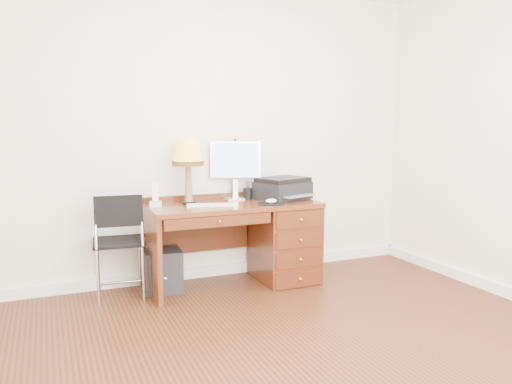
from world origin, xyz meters
name	(u,v)px	position (x,y,z in m)	size (l,w,h in m)	color
ground	(309,348)	(0.00, 0.00, 0.00)	(4.00, 4.00, 0.00)	#3A1B0D
room_shell	(269,308)	(0.00, 0.63, 0.05)	(4.00, 4.00, 4.00)	white
desk	(266,237)	(0.32, 1.40, 0.41)	(1.50, 0.67, 0.75)	#642A15
monitor	(235,163)	(0.10, 1.64, 1.09)	(0.46, 0.21, 0.54)	silver
keyboard	(210,205)	(-0.24, 1.34, 0.76)	(0.40, 0.11, 0.02)	white
mouse_pad	(271,202)	(0.29, 1.22, 0.76)	(0.24, 0.24, 0.05)	black
printer	(283,188)	(0.51, 1.45, 0.85)	(0.55, 0.48, 0.20)	black
leg_lamp	(188,156)	(-0.37, 1.52, 1.17)	(0.28, 0.28, 0.57)	black
phone	(156,200)	(-0.68, 1.47, 0.81)	(0.12, 0.12, 0.21)	white
pen_cup	(248,194)	(0.20, 1.56, 0.80)	(0.08, 0.08, 0.10)	black
chair	(120,235)	(-0.98, 1.43, 0.54)	(0.46, 0.46, 0.89)	black
equipment_box	(163,270)	(-0.62, 1.50, 0.18)	(0.31, 0.31, 0.36)	black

